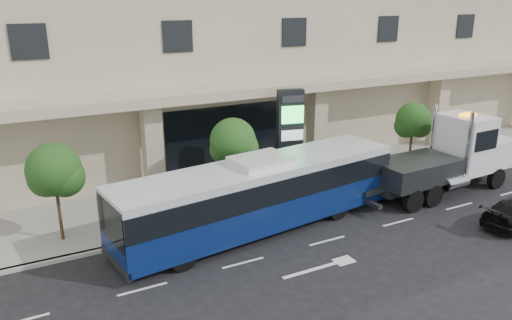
# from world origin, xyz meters

# --- Properties ---
(ground) EXTENTS (120.00, 120.00, 0.00)m
(ground) POSITION_xyz_m (0.00, 0.00, 0.00)
(ground) COLOR black
(ground) RESTS_ON ground
(sidewalk) EXTENTS (120.00, 6.00, 0.15)m
(sidewalk) POSITION_xyz_m (0.00, 5.00, 0.07)
(sidewalk) COLOR gray
(sidewalk) RESTS_ON ground
(curb) EXTENTS (120.00, 0.30, 0.15)m
(curb) POSITION_xyz_m (0.00, 2.00, 0.07)
(curb) COLOR gray
(curb) RESTS_ON ground
(tree_left) EXTENTS (2.27, 2.20, 4.22)m
(tree_left) POSITION_xyz_m (-9.97, 3.59, 3.11)
(tree_left) COLOR #422B19
(tree_left) RESTS_ON sidewalk
(tree_mid) EXTENTS (2.28, 2.20, 4.38)m
(tree_mid) POSITION_xyz_m (-1.97, 3.59, 3.26)
(tree_mid) COLOR #422B19
(tree_mid) RESTS_ON sidewalk
(tree_right) EXTENTS (2.10, 2.00, 4.04)m
(tree_right) POSITION_xyz_m (9.53, 3.59, 3.04)
(tree_right) COLOR #422B19
(tree_right) RESTS_ON sidewalk
(city_bus) EXTENTS (13.70, 4.55, 3.41)m
(city_bus) POSITION_xyz_m (-1.98, 0.84, 1.73)
(city_bus) COLOR black
(city_bus) RESTS_ON ground
(tow_truck) EXTENTS (9.99, 2.82, 4.54)m
(tow_truck) POSITION_xyz_m (9.16, 0.35, 1.87)
(tow_truck) COLOR #2D3033
(tow_truck) RESTS_ON ground
(signage_pylon) EXTENTS (1.41, 0.77, 5.36)m
(signage_pylon) POSITION_xyz_m (1.48, 4.13, 2.88)
(signage_pylon) COLOR black
(signage_pylon) RESTS_ON sidewalk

